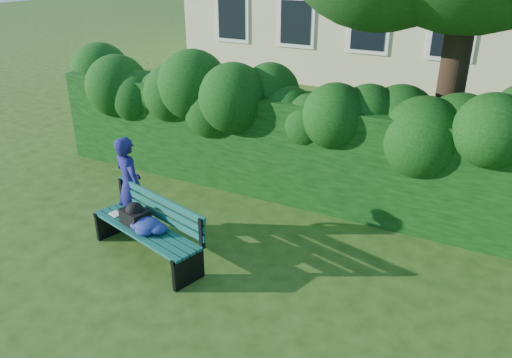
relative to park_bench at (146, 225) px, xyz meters
The scene contains 4 objects.
ground 1.36m from the park_bench, 31.36° to the left, with size 80.00×80.00×0.00m, color #284812.
hedge 3.08m from the park_bench, 69.26° to the left, with size 10.00×1.00×1.80m.
park_bench is the anchor object (origin of this frame).
man_reading 0.89m from the park_bench, 145.41° to the left, with size 0.57×0.37×1.55m, color navy.
Camera 1 is at (3.21, -5.34, 3.99)m, focal length 35.00 mm.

